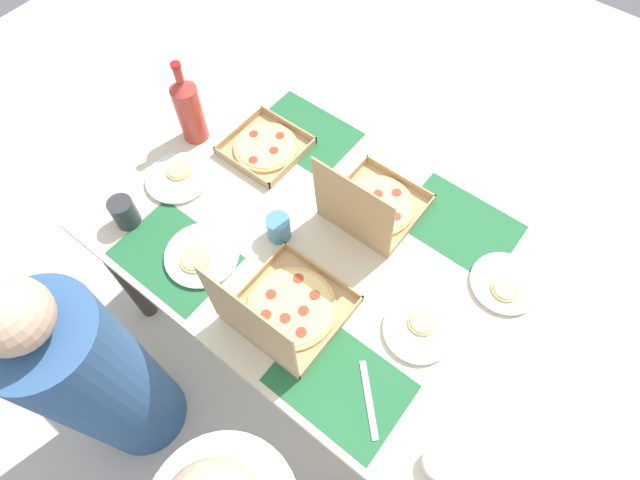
{
  "coord_description": "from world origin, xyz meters",
  "views": [
    {
      "loc": [
        -0.5,
        0.64,
        2.14
      ],
      "look_at": [
        0.0,
        0.0,
        0.75
      ],
      "focal_mm": 28.41,
      "sensor_mm": 36.0,
      "label": 1
    }
  ],
  "objects_px": {
    "pizza_box_center": "(372,206)",
    "pizza_box_corner_left": "(266,147)",
    "soda_bottle": "(189,109)",
    "cup_dark": "(279,228)",
    "plate_near_left": "(504,284)",
    "diner_right_seat": "(100,380)",
    "pizza_box_corner_right": "(283,311)",
    "plate_far_left": "(202,256)",
    "cup_red": "(124,212)",
    "plate_near_right": "(418,330)",
    "plate_far_right": "(178,178)",
    "condiment_bowl": "(439,464)"
  },
  "relations": [
    {
      "from": "soda_bottle",
      "to": "diner_right_seat",
      "type": "xyz_separation_m",
      "value": [
        -0.3,
        0.81,
        -0.37
      ]
    },
    {
      "from": "cup_dark",
      "to": "condiment_bowl",
      "type": "relative_size",
      "value": 1.06
    },
    {
      "from": "pizza_box_corner_left",
      "to": "condiment_bowl",
      "type": "bearing_deg",
      "value": 153.3
    },
    {
      "from": "plate_near_left",
      "to": "cup_red",
      "type": "bearing_deg",
      "value": 26.83
    },
    {
      "from": "cup_red",
      "to": "pizza_box_center",
      "type": "bearing_deg",
      "value": -140.12
    },
    {
      "from": "pizza_box_corner_right",
      "to": "diner_right_seat",
      "type": "height_order",
      "value": "diner_right_seat"
    },
    {
      "from": "pizza_box_center",
      "to": "plate_near_right",
      "type": "xyz_separation_m",
      "value": [
        -0.34,
        0.25,
        -0.04
      ]
    },
    {
      "from": "pizza_box_center",
      "to": "plate_far_right",
      "type": "distance_m",
      "value": 0.67
    },
    {
      "from": "plate_near_left",
      "to": "pizza_box_center",
      "type": "bearing_deg",
      "value": 4.48
    },
    {
      "from": "pizza_box_corner_left",
      "to": "soda_bottle",
      "type": "xyz_separation_m",
      "value": [
        0.24,
        0.1,
        0.12
      ]
    },
    {
      "from": "plate_near_left",
      "to": "soda_bottle",
      "type": "distance_m",
      "value": 1.17
    },
    {
      "from": "plate_near_right",
      "to": "plate_far_right",
      "type": "height_order",
      "value": "same"
    },
    {
      "from": "plate_near_left",
      "to": "condiment_bowl",
      "type": "relative_size",
      "value": 2.46
    },
    {
      "from": "plate_near_left",
      "to": "condiment_bowl",
      "type": "height_order",
      "value": "condiment_bowl"
    },
    {
      "from": "pizza_box_corner_left",
      "to": "plate_near_left",
      "type": "xyz_separation_m",
      "value": [
        -0.92,
        -0.04,
        -0.0
      ]
    },
    {
      "from": "plate_near_left",
      "to": "diner_right_seat",
      "type": "distance_m",
      "value": 1.3
    },
    {
      "from": "pizza_box_corner_right",
      "to": "plate_far_right",
      "type": "height_order",
      "value": "pizza_box_corner_right"
    },
    {
      "from": "plate_far_right",
      "to": "cup_red",
      "type": "bearing_deg",
      "value": 89.55
    },
    {
      "from": "pizza_box_center",
      "to": "pizza_box_corner_right",
      "type": "xyz_separation_m",
      "value": [
        -0.01,
        0.45,
        0.0
      ]
    },
    {
      "from": "pizza_box_corner_left",
      "to": "pizza_box_center",
      "type": "bearing_deg",
      "value": -179.8
    },
    {
      "from": "plate_near_right",
      "to": "plate_far_left",
      "type": "bearing_deg",
      "value": 17.46
    },
    {
      "from": "diner_right_seat",
      "to": "plate_near_right",
      "type": "bearing_deg",
      "value": -137.66
    },
    {
      "from": "pizza_box_center",
      "to": "pizza_box_corner_left",
      "type": "height_order",
      "value": "pizza_box_center"
    },
    {
      "from": "pizza_box_corner_left",
      "to": "plate_near_left",
      "type": "relative_size",
      "value": 1.24
    },
    {
      "from": "pizza_box_center",
      "to": "plate_far_left",
      "type": "xyz_separation_m",
      "value": [
        0.32,
        0.45,
        -0.04
      ]
    },
    {
      "from": "cup_dark",
      "to": "cup_red",
      "type": "height_order",
      "value": "cup_red"
    },
    {
      "from": "plate_near_right",
      "to": "cup_red",
      "type": "xyz_separation_m",
      "value": [
        0.94,
        0.26,
        0.04
      ]
    },
    {
      "from": "cup_dark",
      "to": "diner_right_seat",
      "type": "height_order",
      "value": "diner_right_seat"
    },
    {
      "from": "pizza_box_corner_right",
      "to": "plate_near_right",
      "type": "xyz_separation_m",
      "value": [
        -0.33,
        -0.2,
        -0.04
      ]
    },
    {
      "from": "cup_red",
      "to": "pizza_box_corner_left",
      "type": "bearing_deg",
      "value": -106.68
    },
    {
      "from": "plate_far_left",
      "to": "soda_bottle",
      "type": "relative_size",
      "value": 0.72
    },
    {
      "from": "plate_far_left",
      "to": "condiment_bowl",
      "type": "relative_size",
      "value": 2.75
    },
    {
      "from": "pizza_box_corner_right",
      "to": "condiment_bowl",
      "type": "relative_size",
      "value": 3.98
    },
    {
      "from": "plate_far_left",
      "to": "cup_dark",
      "type": "relative_size",
      "value": 2.6
    },
    {
      "from": "plate_far_left",
      "to": "condiment_bowl",
      "type": "bearing_deg",
      "value": 176.1
    },
    {
      "from": "plate_near_left",
      "to": "plate_far_left",
      "type": "relative_size",
      "value": 0.9
    },
    {
      "from": "plate_near_right",
      "to": "plate_far_left",
      "type": "height_order",
      "value": "same"
    },
    {
      "from": "plate_far_left",
      "to": "pizza_box_corner_right",
      "type": "bearing_deg",
      "value": -179.43
    },
    {
      "from": "plate_near_left",
      "to": "diner_right_seat",
      "type": "relative_size",
      "value": 0.18
    },
    {
      "from": "plate_near_right",
      "to": "plate_near_left",
      "type": "distance_m",
      "value": 0.31
    },
    {
      "from": "pizza_box_corner_right",
      "to": "plate_near_right",
      "type": "bearing_deg",
      "value": -148.03
    },
    {
      "from": "soda_bottle",
      "to": "plate_near_right",
      "type": "bearing_deg",
      "value": 172.26
    },
    {
      "from": "soda_bottle",
      "to": "diner_right_seat",
      "type": "bearing_deg",
      "value": 110.38
    },
    {
      "from": "condiment_bowl",
      "to": "diner_right_seat",
      "type": "relative_size",
      "value": 0.07
    },
    {
      "from": "soda_bottle",
      "to": "cup_dark",
      "type": "distance_m",
      "value": 0.53
    },
    {
      "from": "pizza_box_corner_right",
      "to": "plate_near_left",
      "type": "distance_m",
      "value": 0.67
    },
    {
      "from": "plate_near_left",
      "to": "plate_far_left",
      "type": "distance_m",
      "value": 0.93
    },
    {
      "from": "plate_far_right",
      "to": "plate_near_left",
      "type": "height_order",
      "value": "same"
    },
    {
      "from": "plate_far_left",
      "to": "plate_near_right",
      "type": "bearing_deg",
      "value": -162.54
    },
    {
      "from": "pizza_box_center",
      "to": "pizza_box_corner_left",
      "type": "relative_size",
      "value": 1.21
    }
  ]
}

